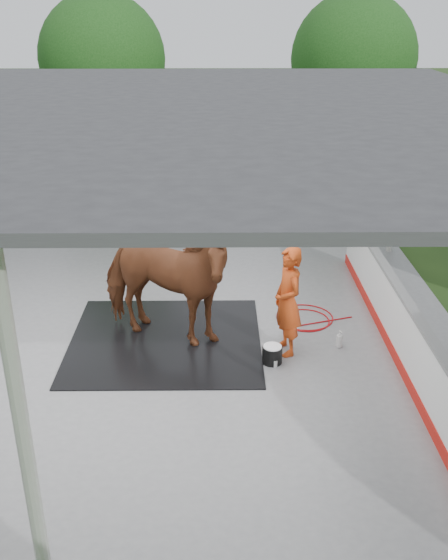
{
  "coord_description": "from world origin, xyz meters",
  "views": [
    {
      "loc": [
        1.66,
        -9.0,
        5.42
      ],
      "look_at": [
        1.75,
        0.5,
        1.19
      ],
      "focal_mm": 40.0,
      "sensor_mm": 36.0,
      "label": 1
    }
  ],
  "objects_px": {
    "dasher_board": "(398,325)",
    "horse": "(163,282)",
    "handler": "(288,302)",
    "wash_bucket": "(272,354)"
  },
  "relations": [
    {
      "from": "dasher_board",
      "to": "wash_bucket",
      "type": "xyz_separation_m",
      "value": [
        -2.07,
        -0.26,
        -0.39
      ]
    },
    {
      "from": "dasher_board",
      "to": "handler",
      "type": "distance_m",
      "value": 1.86
    },
    {
      "from": "dasher_board",
      "to": "horse",
      "type": "relative_size",
      "value": 3.12
    },
    {
      "from": "dasher_board",
      "to": "handler",
      "type": "relative_size",
      "value": 4.3
    },
    {
      "from": "horse",
      "to": "handler",
      "type": "distance_m",
      "value": 2.09
    },
    {
      "from": "dasher_board",
      "to": "horse",
      "type": "bearing_deg",
      "value": 173.03
    },
    {
      "from": "dasher_board",
      "to": "horse",
      "type": "distance_m",
      "value": 3.93
    },
    {
      "from": "wash_bucket",
      "to": "horse",
      "type": "bearing_deg",
      "value": 157.66
    },
    {
      "from": "horse",
      "to": "dasher_board",
      "type": "bearing_deg",
      "value": -73.57
    },
    {
      "from": "horse",
      "to": "wash_bucket",
      "type": "bearing_deg",
      "value": -88.93
    }
  ]
}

